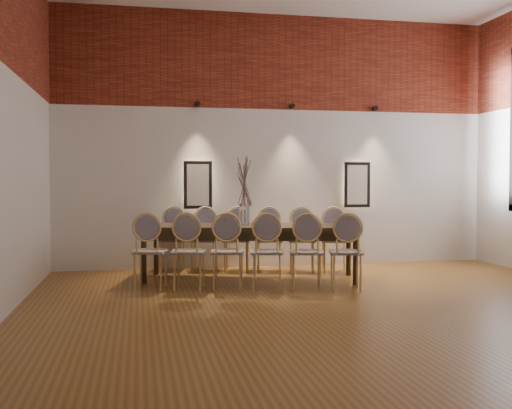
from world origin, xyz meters
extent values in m
cube|color=brown|center=(0.00, 0.00, -0.01)|extent=(7.00, 7.00, 0.02)
cube|color=silver|center=(0.00, 3.55, 2.00)|extent=(7.00, 0.10, 4.00)
cube|color=maroon|center=(0.00, 3.48, 3.25)|extent=(7.00, 0.02, 1.50)
cube|color=#FFEAC6|center=(-1.30, 3.45, 1.30)|extent=(0.36, 0.06, 0.66)
cube|color=#FFEAC6|center=(1.30, 3.45, 1.30)|extent=(0.36, 0.06, 0.66)
cylinder|color=black|center=(-1.30, 3.42, 2.55)|extent=(0.08, 0.10, 0.08)
cylinder|color=black|center=(0.20, 3.42, 2.55)|extent=(0.08, 0.10, 0.08)
cylinder|color=black|center=(1.60, 3.42, 2.55)|extent=(0.08, 0.10, 0.08)
cube|color=#332613|center=(-0.69, 2.25, 0.38)|extent=(3.09, 1.61, 0.75)
cylinder|color=silver|center=(-0.77, 2.27, 0.90)|extent=(0.14, 0.14, 0.30)
ellipsoid|color=brown|center=(-0.99, 2.27, 0.84)|extent=(0.24, 0.24, 0.18)
cube|color=#7E1752|center=(-0.51, 2.38, 0.77)|extent=(0.29, 0.24, 0.03)
camera|label=1|loc=(-2.21, -5.84, 1.35)|focal=42.00mm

